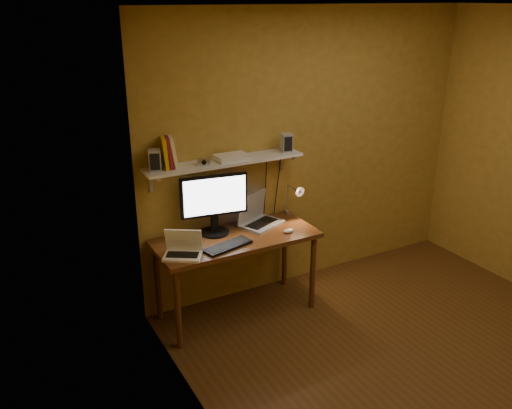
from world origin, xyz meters
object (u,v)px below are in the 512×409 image
laptop (257,216)px  router (232,157)px  speaker_left (155,160)px  speaker_right (286,143)px  wall_shelf (225,162)px  shelf_camera (204,162)px  mouse (289,231)px  keyboard (228,246)px  desk (236,246)px  monitor (214,201)px  desk_lamp (294,196)px  netbook (183,249)px

laptop → router: bearing=152.1°
router → laptop: bearing=-4.0°
speaker_left → speaker_right: 1.20m
wall_shelf → shelf_camera: shelf_camera is taller
mouse → keyboard: bearing=-179.7°
desk → monitor: bearing=130.8°
desk_lamp → speaker_right: size_ratio=2.30×
speaker_right → router: speaker_right is taller
desk → router: bearing=72.0°
wall_shelf → monitor: bearing=-160.9°
mouse → speaker_left: 1.30m
laptop → desk_lamp: desk_lamp is taller
desk → desk_lamp: (0.66, 0.13, 0.29)m
desk → mouse: size_ratio=15.08×
laptop → keyboard: size_ratio=1.05×
laptop → shelf_camera: size_ratio=4.00×
desk → speaker_left: 1.02m
keyboard → desk_lamp: size_ratio=1.12×
speaker_left → wall_shelf: bearing=17.2°
keyboard → shelf_camera: 0.71m
monitor → speaker_left: speaker_left is taller
wall_shelf → desk_lamp: size_ratio=3.73×
wall_shelf → desk_lamp: wall_shelf is taller
shelf_camera → desk_lamp: bearing=-1.1°
desk → shelf_camera: size_ratio=12.71×
laptop → desk_lamp: size_ratio=1.17×
monitor → netbook: bearing=-137.0°
monitor → netbook: monitor is taller
monitor → keyboard: 0.42m
keyboard → mouse: size_ratio=4.52×
speaker_right → router: size_ratio=0.61×
desk → laptop: bearing=29.0°
netbook → shelf_camera: (0.31, 0.26, 0.60)m
mouse → speaker_left: (-1.04, 0.34, 0.69)m
desk → netbook: (-0.53, -0.12, 0.14)m
netbook → mouse: bearing=30.5°
monitor → desk_lamp: 0.79m
netbook → mouse: netbook is taller
mouse → speaker_right: speaker_right is taller
desk → shelf_camera: (-0.21, 0.14, 0.74)m
laptop → router: 0.62m
mouse → netbook: bearing=177.5°
netbook → speaker_left: (-0.08, 0.32, 0.65)m
keyboard → mouse: mouse is taller
laptop → monitor: bearing=157.9°
desk → mouse: (0.44, -0.14, 0.10)m
wall_shelf → desk_lamp: (0.66, -0.07, -0.40)m
keyboard → speaker_right: 1.07m
monitor → router: size_ratio=2.15×
desk_lamp → speaker_left: size_ratio=2.20×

